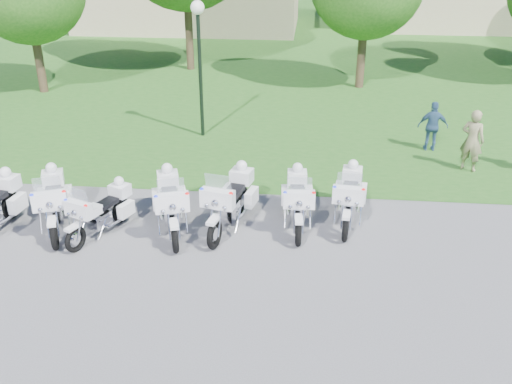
# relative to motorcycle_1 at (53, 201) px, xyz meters

# --- Properties ---
(ground) EXTENTS (100.00, 100.00, 0.00)m
(ground) POSITION_rel_motorcycle_1_xyz_m (3.84, -0.73, -0.70)
(ground) COLOR #5B5B60
(ground) RESTS_ON ground
(grass_lawn) EXTENTS (100.00, 48.00, 0.01)m
(grass_lawn) POSITION_rel_motorcycle_1_xyz_m (3.84, 26.27, -0.70)
(grass_lawn) COLOR #265F1E
(grass_lawn) RESTS_ON ground
(motorcycle_1) EXTENTS (1.39, 2.38, 1.68)m
(motorcycle_1) POSITION_rel_motorcycle_1_xyz_m (0.00, 0.00, 0.00)
(motorcycle_1) COLOR black
(motorcycle_1) RESTS_ON ground
(motorcycle_2) EXTENTS (1.24, 2.07, 1.47)m
(motorcycle_2) POSITION_rel_motorcycle_1_xyz_m (1.24, -0.18, -0.09)
(motorcycle_2) COLOR black
(motorcycle_2) RESTS_ON ground
(motorcycle_3) EXTENTS (1.30, 2.45, 1.70)m
(motorcycle_3) POSITION_rel_motorcycle_1_xyz_m (2.81, 0.18, 0.01)
(motorcycle_3) COLOR black
(motorcycle_3) RESTS_ON ground
(motorcycle_4) EXTENTS (1.19, 2.53, 1.72)m
(motorcycle_4) POSITION_rel_motorcycle_1_xyz_m (4.21, 0.47, 0.02)
(motorcycle_4) COLOR black
(motorcycle_4) RESTS_ON ground
(motorcycle_5) EXTENTS (0.85, 2.38, 1.60)m
(motorcycle_5) POSITION_rel_motorcycle_1_xyz_m (5.81, 0.73, -0.03)
(motorcycle_5) COLOR black
(motorcycle_5) RESTS_ON ground
(motorcycle_6) EXTENTS (0.96, 2.40, 1.62)m
(motorcycle_6) POSITION_rel_motorcycle_1_xyz_m (7.07, 1.04, -0.03)
(motorcycle_6) COLOR black
(motorcycle_6) RESTS_ON ground
(lamp_post) EXTENTS (0.44, 0.44, 4.46)m
(lamp_post) POSITION_rel_motorcycle_1_xyz_m (2.37, 6.67, 2.64)
(lamp_post) COLOR black
(lamp_post) RESTS_ON ground
(bystander_a) EXTENTS (0.81, 0.74, 1.86)m
(bystander_a) POSITION_rel_motorcycle_1_xyz_m (10.77, 4.52, 0.23)
(bystander_a) COLOR #88825C
(bystander_a) RESTS_ON ground
(bystander_c) EXTENTS (0.96, 0.44, 1.60)m
(bystander_c) POSITION_rel_motorcycle_1_xyz_m (9.92, 6.03, 0.10)
(bystander_c) COLOR #34587E
(bystander_c) RESTS_ON ground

